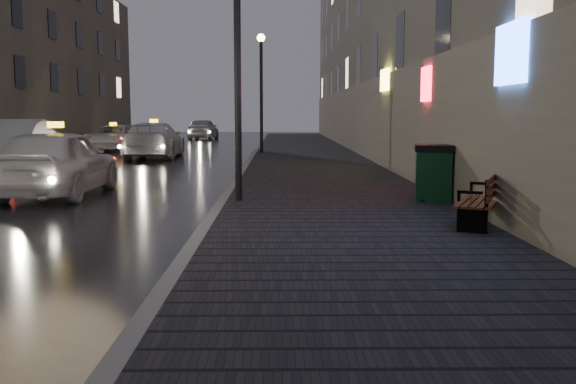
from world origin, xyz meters
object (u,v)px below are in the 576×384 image
lamp_near (237,34)px  bench (483,200)px  taxi_far (114,138)px  car_far (203,129)px  trash_bin (433,173)px  taxi_mid (154,140)px  car_left_mid (14,143)px  lamp_far (261,78)px  taxi_near (57,162)px

lamp_near → bench: 5.85m
taxi_far → car_far: (3.08, 13.74, 0.11)m
trash_bin → car_far: bearing=114.4°
taxi_mid → trash_bin: bearing=118.3°
bench → car_left_mid: (-12.71, 13.01, 0.30)m
car_far → taxi_mid: bearing=94.1°
bench → lamp_far: bearing=126.4°
lamp_far → lamp_near: bearing=-90.0°
car_left_mid → taxi_mid: car_left_mid is taller
car_left_mid → taxi_far: size_ratio=1.11×
lamp_near → car_left_mid: 13.46m
taxi_near → trash_bin: bearing=166.6°
lamp_near → trash_bin: lamp_near is taller
lamp_near → car_left_mid: size_ratio=1.02×
taxi_near → taxi_mid: 13.02m
taxi_near → car_far: size_ratio=1.04×
car_far → taxi_far: bearing=80.8°
trash_bin → car_far: car_far is taller
lamp_near → lamp_far: size_ratio=1.00×
lamp_near → bench: size_ratio=3.13×
lamp_near → taxi_far: bearing=110.8°
lamp_far → trash_bin: (3.95, -16.15, -2.76)m
bench → car_far: size_ratio=0.38×
trash_bin → taxi_mid: bearing=129.9°
bench → trash_bin: bearing=116.5°
lamp_far → car_far: size_ratio=1.17×
lamp_far → taxi_near: 15.00m
bench → taxi_mid: size_ratio=0.32×
taxi_near → car_far: bearing=-88.6°
trash_bin → lamp_far: bearing=114.0°
lamp_near → lamp_far: 16.00m
taxi_far → car_far: 14.08m
lamp_near → car_left_mid: lamp_near is taller
taxi_mid → taxi_far: taxi_mid is taller
lamp_far → bench: lamp_far is taller
lamp_near → taxi_near: (-4.35, 1.90, -2.69)m
taxi_near → car_left_mid: car_left_mid is taller
bench → taxi_mid: bearing=140.1°
bench → taxi_near: 9.75m
car_left_mid → car_far: size_ratio=1.16×
lamp_far → car_left_mid: bearing=-145.1°
car_left_mid → lamp_far: bearing=28.3°
trash_bin → lamp_near: bearing=-172.0°
trash_bin → car_far: size_ratio=0.26×
bench → taxi_near: (-8.41, 4.94, 0.24)m
trash_bin → taxi_mid: 17.34m
lamp_near → car_left_mid: (-8.65, 9.97, -2.63)m
lamp_near → taxi_near: size_ratio=1.13×
lamp_near → taxi_mid: bearing=107.2°
lamp_near → bench: bearing=-36.8°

